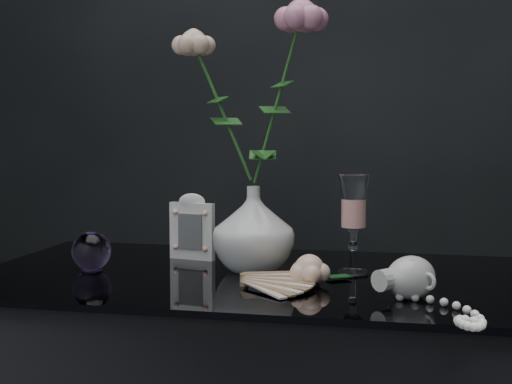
% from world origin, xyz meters
% --- Properties ---
extents(vase, '(0.21, 0.21, 0.16)m').
position_xyz_m(vase, '(-0.00, 0.07, 0.84)').
color(vase, silver).
rests_on(vase, table).
extents(wine_glass, '(0.08, 0.08, 0.19)m').
position_xyz_m(wine_glass, '(0.19, 0.09, 0.86)').
color(wine_glass, white).
rests_on(wine_glass, table).
extents(picture_frame, '(0.12, 0.10, 0.14)m').
position_xyz_m(picture_frame, '(-0.16, 0.17, 0.83)').
color(picture_frame, white).
rests_on(picture_frame, table).
extents(paperweight, '(0.09, 0.09, 0.08)m').
position_xyz_m(paperweight, '(-0.31, 0.02, 0.80)').
color(paperweight, '#AA7ECD').
rests_on(paperweight, table).
extents(paper_fan, '(0.31, 0.27, 0.03)m').
position_xyz_m(paper_fan, '(0.01, -0.06, 0.78)').
color(paper_fan, '#FFEDCB').
rests_on(paper_fan, table).
extents(loose_rose, '(0.13, 0.16, 0.05)m').
position_xyz_m(loose_rose, '(0.12, -0.02, 0.79)').
color(loose_rose, '#FFC1A4').
rests_on(loose_rose, table).
extents(pearl_jar, '(0.35, 0.35, 0.07)m').
position_xyz_m(pearl_jar, '(0.29, -0.09, 0.80)').
color(pearl_jar, silver).
rests_on(pearl_jar, table).
extents(roses, '(0.28, 0.11, 0.40)m').
position_xyz_m(roses, '(-0.00, 0.08, 1.12)').
color(roses, beige).
rests_on(roses, vase).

